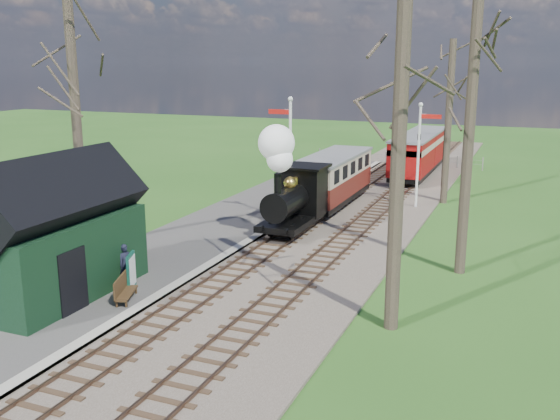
{
  "coord_description": "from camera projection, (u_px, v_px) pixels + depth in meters",
  "views": [
    {
      "loc": [
        10.05,
        -11.38,
        7.81
      ],
      "look_at": [
        0.15,
        12.66,
        1.6
      ],
      "focal_mm": 40.0,
      "sensor_mm": 36.0,
      "label": 1
    }
  ],
  "objects": [
    {
      "name": "coach",
      "position": [
        333.0,
        177.0,
        33.86
      ],
      "size": [
        2.35,
        8.06,
        2.47
      ],
      "color": "black",
      "rests_on": "ground"
    },
    {
      "name": "bare_trees",
      "position": [
        283.0,
        133.0,
        23.16
      ],
      "size": [
        15.51,
        22.39,
        12.0
      ],
      "color": "#382D23",
      "rests_on": "ground"
    },
    {
      "name": "red_carriage_a",
      "position": [
        412.0,
        158.0,
        40.93
      ],
      "size": [
        2.28,
        5.64,
        2.4
      ],
      "color": "black",
      "rests_on": "ground"
    },
    {
      "name": "red_carriage_b",
      "position": [
        426.0,
        148.0,
        45.87
      ],
      "size": [
        2.28,
        5.64,
        2.4
      ],
      "color": "black",
      "rests_on": "ground"
    },
    {
      "name": "track_far",
      "position": [
        385.0,
        204.0,
        34.58
      ],
      "size": [
        1.6,
        60.0,
        0.15
      ],
      "color": "brown",
      "rests_on": "ground"
    },
    {
      "name": "ballast_bed",
      "position": [
        362.0,
        203.0,
        35.07
      ],
      "size": [
        8.0,
        60.0,
        0.1
      ],
      "primitive_type": "cube",
      "color": "brown",
      "rests_on": "ground"
    },
    {
      "name": "station_shed",
      "position": [
        54.0,
        235.0,
        20.44
      ],
      "size": [
        3.25,
        6.3,
        4.78
      ],
      "color": "black",
      "rests_on": "platform"
    },
    {
      "name": "bench",
      "position": [
        123.0,
        289.0,
        20.32
      ],
      "size": [
        0.88,
        1.47,
        0.81
      ],
      "color": "#412C17",
      "rests_on": "platform"
    },
    {
      "name": "locomotive",
      "position": [
        292.0,
        186.0,
        28.26
      ],
      "size": [
        2.01,
        4.7,
        5.04
      ],
      "color": "black",
      "rests_on": "ground"
    },
    {
      "name": "fence_line",
      "position": [
        397.0,
        158.0,
        47.91
      ],
      "size": [
        12.6,
        0.08,
        1.0
      ],
      "color": "slate",
      "rests_on": "ground"
    },
    {
      "name": "distant_hills",
      "position": [
        449.0,
        261.0,
        76.92
      ],
      "size": [
        114.4,
        48.0,
        22.02
      ],
      "color": "#385B23",
      "rests_on": "ground"
    },
    {
      "name": "track_near",
      "position": [
        340.0,
        200.0,
        35.54
      ],
      "size": [
        1.6,
        60.0,
        0.15
      ],
      "color": "brown",
      "rests_on": "ground"
    },
    {
      "name": "sign_board",
      "position": [
        131.0,
        271.0,
        21.29
      ],
      "size": [
        0.39,
        0.83,
        1.25
      ],
      "color": "#0F4838",
      "rests_on": "platform"
    },
    {
      "name": "semaphore_near",
      "position": [
        289.0,
        152.0,
        29.61
      ],
      "size": [
        1.22,
        0.24,
        6.22
      ],
      "color": "silver",
      "rests_on": "ground"
    },
    {
      "name": "platform",
      "position": [
        220.0,
        228.0,
        29.64
      ],
      "size": [
        5.0,
        44.0,
        0.2
      ],
      "primitive_type": "cube",
      "color": "#474442",
      "rests_on": "ground"
    },
    {
      "name": "semaphore_far",
      "position": [
        420.0,
        147.0,
        33.16
      ],
      "size": [
        1.22,
        0.24,
        5.72
      ],
      "color": "silver",
      "rests_on": "ground"
    },
    {
      "name": "coping_strip",
      "position": [
        264.0,
        233.0,
        28.79
      ],
      "size": [
        0.4,
        44.0,
        0.21
      ],
      "primitive_type": "cube",
      "color": "#B2AD9E",
      "rests_on": "ground"
    },
    {
      "name": "ground",
      "position": [
        84.0,
        378.0,
        15.78
      ],
      "size": [
        140.0,
        140.0,
        0.0
      ],
      "primitive_type": "plane",
      "color": "#28571B",
      "rests_on": "ground"
    },
    {
      "name": "person",
      "position": [
        126.0,
        265.0,
        21.61
      ],
      "size": [
        0.47,
        0.61,
        1.49
      ],
      "primitive_type": "imported",
      "rotation": [
        0.0,
        0.0,
        1.34
      ],
      "color": "black",
      "rests_on": "platform"
    }
  ]
}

